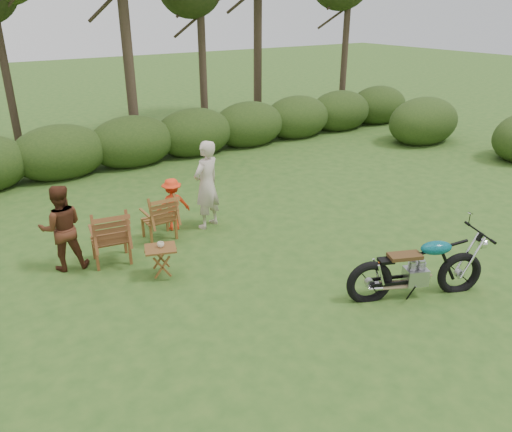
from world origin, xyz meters
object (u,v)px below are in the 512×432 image
lawn_chair_right (160,238)px  adult_b (68,267)px  adult_a (208,226)px  side_table (162,262)px  motorcycle (413,295)px  lawn_chair_left (113,261)px  child (174,229)px  cup (161,245)px

lawn_chair_right → adult_b: size_ratio=0.62×
adult_a → adult_b: 2.93m
side_table → motorcycle: bearing=-41.8°
lawn_chair_left → child: 1.68m
motorcycle → lawn_chair_left: size_ratio=2.05×
motorcycle → lawn_chair_left: 5.24m
cup → adult_a: adult_a is taller
lawn_chair_right → cup: (-0.57, -1.43, 0.59)m
motorcycle → lawn_chair_right: size_ratio=2.25×
cup → adult_b: 1.86m
lawn_chair_left → cup: size_ratio=9.27×
motorcycle → child: 4.93m
lawn_chair_right → side_table: size_ratio=1.74×
adult_a → adult_b: size_ratio=1.19×
cup → lawn_chair_left: bearing=119.0°
lawn_chair_left → child: size_ratio=0.96×
side_table → cup: size_ratio=4.86×
side_table → adult_a: 2.20m
side_table → lawn_chair_left: bearing=117.9°
lawn_chair_left → side_table: side_table is taller
adult_b → child: 2.32m
lawn_chair_left → adult_b: adult_b is taller
cup → child: bearing=59.4°
cup → adult_a: 2.24m
adult_a → side_table: bearing=18.9°
side_table → lawn_chair_right: bearing=67.9°
lawn_chair_right → side_table: bearing=68.9°
cup → child: cup is taller
lawn_chair_left → cup: bearing=128.5°
side_table → cup: 0.32m
child → adult_a: bearing=168.3°
side_table → adult_b: (-1.27, 1.22, -0.27)m
lawn_chair_right → side_table: (-0.58, -1.44, 0.27)m
motorcycle → child: (-2.10, 4.46, 0.00)m
lawn_chair_left → side_table: 1.17m
motorcycle → lawn_chair_right: bearing=143.7°
motorcycle → child: size_ratio=1.97×
lawn_chair_right → motorcycle: bearing=121.9°
lawn_chair_right → adult_a: bearing=179.6°
lawn_chair_right → child: bearing=-148.9°
motorcycle → side_table: bearing=161.0°
lawn_chair_left → adult_b: size_ratio=0.68×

